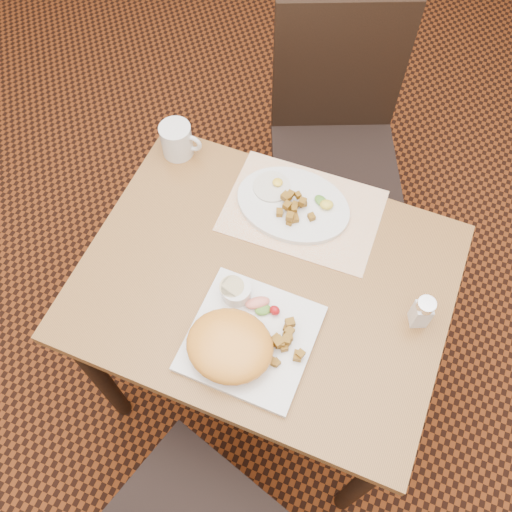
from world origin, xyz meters
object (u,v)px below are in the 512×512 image
Objects in this scene: plate_square at (251,338)px; plate_oval at (293,205)px; coffee_mug at (177,140)px; chair_far at (335,133)px; table at (264,298)px; salt_shaker at (422,312)px.

plate_square is 0.92× the size of plate_oval.
plate_square is at bearing -47.80° from coffee_mug.
chair_far is 0.89m from plate_square.
table is at bearing 68.31° from chair_far.
chair_far is 0.60m from coffee_mug.
salt_shaker reaches higher than coffee_mug.
chair_far is at bearing 120.67° from salt_shaker.
chair_far is 9.70× the size of salt_shaker.
coffee_mug reaches higher than table.
chair_far reaches higher than plate_square.
coffee_mug reaches higher than plate_square.
salt_shaker is at bearing 29.06° from plate_square.
chair_far is at bearing 91.19° from plate_oval.
plate_oval is at bearing 95.84° from plate_square.
plate_oval reaches higher than table.
chair_far reaches higher than coffee_mug.
coffee_mug is (-0.75, 0.25, -0.00)m from salt_shaker.
chair_far is 0.52m from plate_oval.
plate_oval reaches higher than plate_square.
table is at bearing -37.23° from coffee_mug.
plate_oval is (-0.04, 0.39, 0.00)m from plate_square.
plate_oval is 0.37m from coffee_mug.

